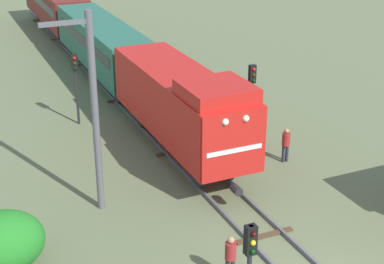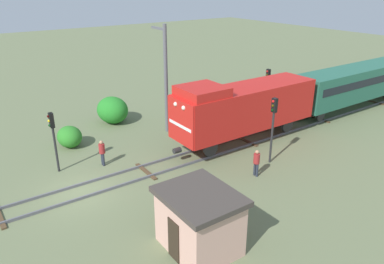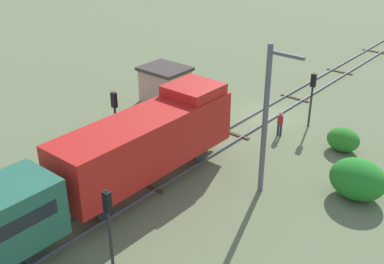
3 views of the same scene
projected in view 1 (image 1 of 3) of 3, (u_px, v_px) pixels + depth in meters
name	position (u px, v px, depth m)	size (l,w,h in m)	color
locomotive	(181.00, 102.00, 27.69)	(2.90, 11.60, 4.60)	red
passenger_car_leading	(102.00, 42.00, 38.97)	(2.84, 14.00, 3.66)	#26604C
passenger_car_trailing	(55.00, 3.00, 51.22)	(2.84, 14.00, 3.66)	maroon
traffic_signal_near	(250.00, 261.00, 16.23)	(0.32, 0.34, 3.82)	#262628
traffic_signal_mid	(252.00, 92.00, 28.31)	(0.32, 0.34, 4.33)	#262628
traffic_signal_far	(75.00, 76.00, 31.37)	(0.32, 0.34, 3.96)	#262628
worker_near_track	(230.00, 255.00, 19.36)	(0.38, 0.38, 1.70)	#262B38
worker_by_signal	(286.00, 142.00, 27.71)	(0.38, 0.38, 1.70)	#262B38
catenary_mast	(93.00, 110.00, 22.41)	(1.94, 0.28, 8.13)	#595960
bush_mid	(1.00, 242.00, 19.89)	(2.97, 2.43, 2.16)	#247F26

